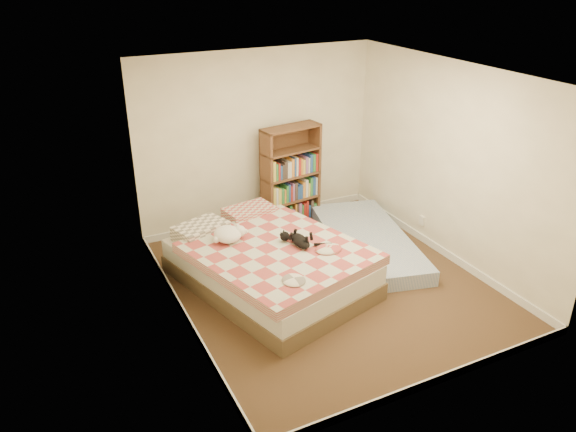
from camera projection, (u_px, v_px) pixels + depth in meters
name	position (u px, v px, depth m)	size (l,w,h in m)	color
room	(329.00, 192.00, 6.29)	(3.51, 4.01, 2.51)	#402F1B
bed	(268.00, 263.00, 6.68)	(2.16, 2.64, 0.61)	brown
bookshelf	(290.00, 187.00, 8.15)	(0.92, 0.42, 1.46)	#50291B
floor_mattress	(367.00, 241.00, 7.56)	(1.00, 2.23, 0.20)	#708ABB
black_cat	(299.00, 240.00, 6.50)	(0.35, 0.62, 0.14)	black
white_dog	(229.00, 234.00, 6.56)	(0.47, 0.48, 0.17)	white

